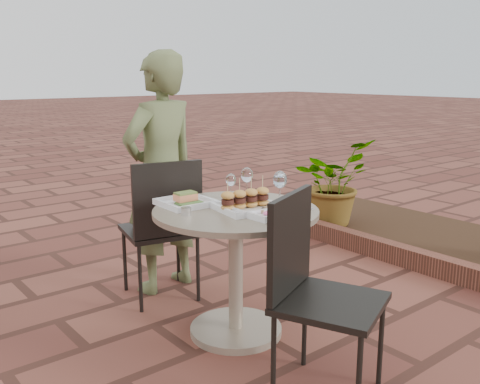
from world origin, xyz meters
TOP-DOWN VIEW (x-y plane):
  - ground at (0.00, 0.00)m, footprint 60.00×60.00m
  - cafe_table at (-0.10, 0.04)m, footprint 0.90×0.90m
  - chair_far at (-0.18, 0.68)m, footprint 0.53×0.53m
  - chair_near at (-0.18, -0.60)m, footprint 0.58×0.58m
  - diner at (-0.06, 0.89)m, footprint 0.64×0.47m
  - plate_salmon at (-0.26, 0.29)m, footprint 0.28×0.28m
  - plate_sliders at (-0.08, -0.01)m, footprint 0.32×0.32m
  - plate_tuna at (-0.04, -0.13)m, footprint 0.29×0.29m
  - wine_glass_right at (0.18, -0.01)m, footprint 0.08×0.08m
  - wine_glass_mid at (0.05, 0.28)m, footprint 0.06×0.06m
  - wine_glass_far at (0.15, 0.25)m, footprint 0.07×0.07m
  - steel_ramekin at (-0.38, 0.11)m, footprint 0.07×0.07m
  - cutlery_set at (0.19, -0.16)m, footprint 0.12×0.18m
  - planter_curb at (1.60, 0.30)m, footprint 0.12×3.00m
  - mulch_bed at (2.30, 0.30)m, footprint 1.30×3.00m
  - potted_plant_a at (1.89, 1.09)m, footprint 0.82×0.74m

SIDE VIEW (x-z plane):
  - ground at x=0.00m, z-range 0.00..0.00m
  - mulch_bed at x=2.30m, z-range 0.00..0.06m
  - planter_curb at x=1.60m, z-range 0.00..0.15m
  - potted_plant_a at x=1.89m, z-range 0.06..0.86m
  - cafe_table at x=-0.10m, z-range 0.12..0.85m
  - chair_far at x=-0.18m, z-range 0.08..1.01m
  - chair_near at x=-0.18m, z-range 0.08..1.01m
  - cutlery_set at x=0.19m, z-range 0.73..0.73m
  - plate_tuna at x=-0.04m, z-range 0.73..0.76m
  - steel_ramekin at x=-0.38m, z-range 0.73..0.77m
  - plate_salmon at x=-0.26m, z-range 0.71..0.79m
  - plate_sliders at x=-0.08m, z-range 0.68..0.86m
  - diner at x=-0.06m, z-range 0.00..1.60m
  - wine_glass_mid at x=0.05m, z-range 0.76..0.90m
  - wine_glass_far at x=0.15m, z-range 0.77..0.94m
  - wine_glass_right at x=0.18m, z-range 0.77..0.95m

